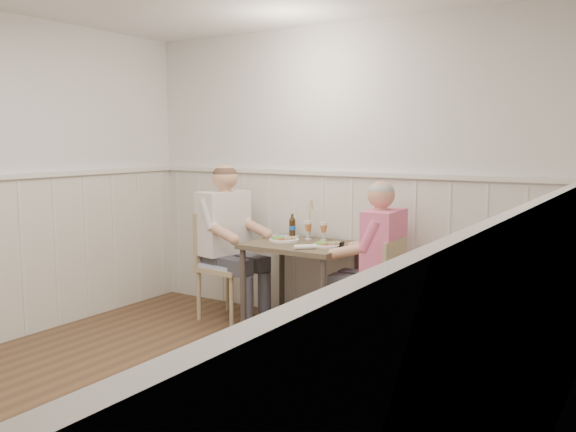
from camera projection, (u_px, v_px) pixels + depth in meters
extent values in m
plane|color=#442D1D|center=(159.00, 415.00, 3.59)|extent=(4.50, 4.50, 0.00)
cube|color=white|center=(339.00, 176.00, 5.31)|extent=(4.00, 0.04, 2.60)
cube|color=white|center=(526.00, 220.00, 2.37)|extent=(0.04, 4.50, 2.60)
cube|color=silver|center=(337.00, 249.00, 5.38)|extent=(3.98, 0.03, 1.30)
cube|color=silver|center=(515.00, 380.00, 2.45)|extent=(0.03, 4.48, 1.30)
cube|color=silver|center=(337.00, 174.00, 5.29)|extent=(3.98, 0.06, 0.04)
cube|color=silver|center=(518.00, 215.00, 2.38)|extent=(0.06, 4.48, 0.04)
cube|color=brown|center=(301.00, 245.00, 5.11)|extent=(0.87, 0.70, 0.04)
cylinder|color=#3F3833|center=(243.00, 290.00, 5.11)|extent=(0.05, 0.05, 0.71)
cylinder|color=#3F3833|center=(282.00, 277.00, 5.62)|extent=(0.05, 0.05, 0.71)
cylinder|color=#3F3833|center=(323.00, 303.00, 4.71)|extent=(0.05, 0.05, 0.71)
cylinder|color=#3F3833|center=(357.00, 288.00, 5.21)|extent=(0.05, 0.05, 0.71)
cube|color=#9B8261|center=(372.00, 294.00, 4.73)|extent=(0.41, 0.41, 0.04)
cube|color=#5D7CB9|center=(372.00, 290.00, 4.72)|extent=(0.37, 0.37, 0.03)
cube|color=#9B8261|center=(395.00, 268.00, 4.60)|extent=(0.03, 0.41, 0.43)
cylinder|color=#9B8261|center=(383.00, 331.00, 4.51)|extent=(0.04, 0.04, 0.40)
cylinder|color=#9B8261|center=(341.00, 324.00, 4.70)|extent=(0.04, 0.04, 0.40)
cylinder|color=#9B8261|center=(401.00, 320.00, 4.81)|extent=(0.04, 0.04, 0.40)
cylinder|color=#9B8261|center=(361.00, 313.00, 4.99)|extent=(0.04, 0.04, 0.40)
cube|color=#9B8261|center=(229.00, 268.00, 5.48)|extent=(0.48, 0.48, 0.04)
cube|color=#5D7CB9|center=(229.00, 264.00, 5.47)|extent=(0.43, 0.43, 0.03)
cube|color=#9B8261|center=(212.00, 237.00, 5.56)|extent=(0.06, 0.46, 0.48)
cylinder|color=#9B8261|center=(228.00, 287.00, 5.78)|extent=(0.04, 0.04, 0.44)
cylinder|color=#9B8261|center=(260.00, 293.00, 5.55)|extent=(0.04, 0.04, 0.44)
cylinder|color=#9B8261|center=(199.00, 296.00, 5.46)|extent=(0.04, 0.04, 0.44)
cylinder|color=#9B8261|center=(232.00, 302.00, 5.24)|extent=(0.04, 0.04, 0.44)
cube|color=#3F3F47|center=(380.00, 319.00, 4.77)|extent=(0.44, 0.40, 0.43)
cube|color=#3F3F47|center=(358.00, 282.00, 4.83)|extent=(0.42, 0.37, 0.13)
cube|color=pink|center=(381.00, 244.00, 4.70)|extent=(0.25, 0.43, 0.53)
sphere|color=tan|center=(382.00, 195.00, 4.65)|extent=(0.21, 0.21, 0.21)
sphere|color=#A5A5A0|center=(382.00, 191.00, 4.65)|extent=(0.20, 0.20, 0.20)
cube|color=black|center=(341.00, 240.00, 4.87)|extent=(0.02, 0.07, 0.13)
cube|color=#3F3F47|center=(226.00, 292.00, 5.53)|extent=(0.53, 0.50, 0.46)
cube|color=#3F3F47|center=(240.00, 264.00, 5.35)|extent=(0.50, 0.45, 0.13)
cube|color=white|center=(225.00, 223.00, 5.45)|extent=(0.33, 0.49, 0.57)
sphere|color=tan|center=(224.00, 178.00, 5.40)|extent=(0.23, 0.23, 0.23)
sphere|color=#4C3828|center=(224.00, 174.00, 5.40)|extent=(0.22, 0.22, 0.22)
cylinder|color=white|center=(328.00, 245.00, 4.96)|extent=(0.24, 0.24, 0.02)
ellipsoid|color=#3F722D|center=(323.00, 241.00, 4.96)|extent=(0.12, 0.10, 0.04)
sphere|color=tan|center=(334.00, 243.00, 4.94)|extent=(0.03, 0.03, 0.03)
cube|color=#87564E|center=(333.00, 243.00, 5.00)|extent=(0.07, 0.04, 0.01)
cylinder|color=white|center=(338.00, 242.00, 4.97)|extent=(0.05, 0.05, 0.03)
cylinder|color=white|center=(284.00, 240.00, 5.22)|extent=(0.26, 0.26, 0.02)
ellipsoid|color=#3F722D|center=(278.00, 236.00, 5.21)|extent=(0.13, 0.11, 0.05)
sphere|color=tan|center=(290.00, 237.00, 5.19)|extent=(0.03, 0.03, 0.03)
cylinder|color=silver|center=(324.00, 240.00, 5.24)|extent=(0.06, 0.06, 0.01)
cylinder|color=silver|center=(324.00, 236.00, 5.23)|extent=(0.01, 0.01, 0.07)
cone|color=#C06E30|center=(324.00, 229.00, 5.22)|extent=(0.06, 0.06, 0.06)
cylinder|color=silver|center=(324.00, 224.00, 5.22)|extent=(0.06, 0.06, 0.03)
cylinder|color=silver|center=(308.00, 239.00, 5.29)|extent=(0.06, 0.06, 0.01)
cylinder|color=silver|center=(308.00, 235.00, 5.29)|extent=(0.01, 0.01, 0.07)
cone|color=#C06E30|center=(308.00, 228.00, 5.28)|extent=(0.07, 0.07, 0.06)
cylinder|color=silver|center=(308.00, 222.00, 5.27)|extent=(0.07, 0.07, 0.03)
cylinder|color=black|center=(292.00, 228.00, 5.46)|extent=(0.06, 0.06, 0.15)
cone|color=black|center=(292.00, 218.00, 5.45)|extent=(0.06, 0.06, 0.03)
cylinder|color=black|center=(292.00, 215.00, 5.44)|extent=(0.02, 0.02, 0.03)
cylinder|color=#1855A7|center=(292.00, 228.00, 5.46)|extent=(0.06, 0.06, 0.04)
cylinder|color=white|center=(305.00, 247.00, 4.81)|extent=(0.16, 0.15, 0.04)
cylinder|color=silver|center=(309.00, 234.00, 5.38)|extent=(0.04, 0.04, 0.07)
cylinder|color=#C7BB76|center=(309.00, 219.00, 5.36)|extent=(0.02, 0.02, 0.24)
cone|color=#C7BB76|center=(309.00, 202.00, 5.34)|extent=(0.03, 0.03, 0.08)
cube|color=#5D7CB9|center=(283.00, 237.00, 5.42)|extent=(0.33, 0.30, 0.01)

